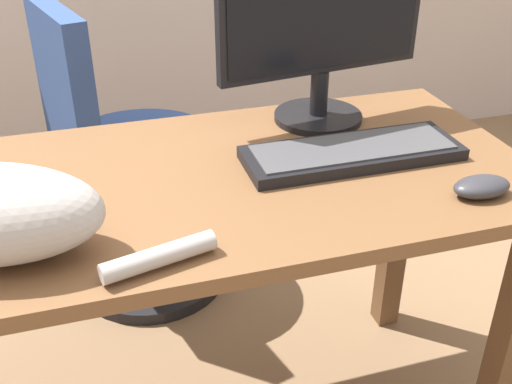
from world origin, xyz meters
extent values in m
cube|color=brown|center=(0.00, 0.00, 0.70)|extent=(1.43, 0.61, 0.03)
cube|color=brown|center=(0.66, -0.25, 0.34)|extent=(0.06, 0.06, 0.68)
cube|color=brown|center=(0.66, 0.25, 0.34)|extent=(0.06, 0.06, 0.68)
cylinder|color=black|center=(0.01, 0.65, 0.02)|extent=(0.48, 0.48, 0.04)
cylinder|color=black|center=(0.01, 0.65, 0.22)|extent=(0.06, 0.06, 0.45)
cylinder|color=navy|center=(0.01, 0.65, 0.48)|extent=(0.44, 0.44, 0.06)
cube|color=navy|center=(-0.17, 0.61, 0.71)|extent=(0.15, 0.36, 0.40)
cylinder|color=black|center=(0.38, 0.20, 0.72)|extent=(0.20, 0.20, 0.01)
cylinder|color=black|center=(0.38, 0.20, 0.78)|extent=(0.04, 0.04, 0.10)
cube|color=black|center=(0.38, 0.20, 0.98)|extent=(0.48, 0.09, 0.30)
cube|color=black|center=(0.39, 0.18, 0.98)|extent=(0.45, 0.07, 0.27)
cube|color=black|center=(0.38, -0.01, 0.72)|extent=(0.44, 0.15, 0.02)
cube|color=#444447|center=(0.38, -0.01, 0.74)|extent=(0.40, 0.12, 0.00)
cylinder|color=#B2ADA8|center=(-0.05, -0.25, 0.73)|extent=(0.18, 0.07, 0.03)
ellipsoid|color=#333338|center=(0.54, -0.21, 0.73)|extent=(0.11, 0.06, 0.04)
camera|label=1|loc=(-0.13, -1.01, 1.28)|focal=43.33mm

